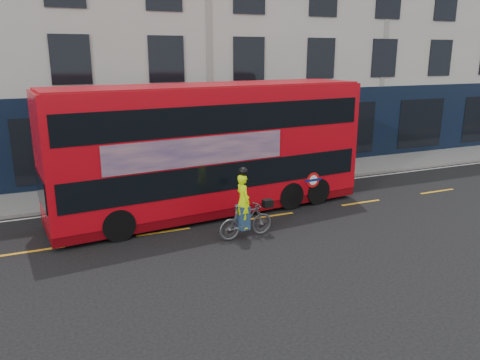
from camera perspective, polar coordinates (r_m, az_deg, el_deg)
ground at (r=15.91m, az=6.26°, el=-6.05°), size 120.00×120.00×0.00m
pavement at (r=21.50m, az=-2.23°, el=-0.16°), size 60.00×3.00×0.12m
kerb at (r=20.15m, az=-0.70°, el=-1.18°), size 60.00×0.12×0.13m
building_terrace at (r=26.91m, az=-7.61°, el=18.78°), size 50.00×10.07×15.00m
road_edge_line at (r=19.91m, az=-0.36°, el=-1.57°), size 58.00×0.10×0.01m
lane_dashes at (r=17.15m, az=3.81°, el=-4.39°), size 58.00×0.12×0.01m
bus at (r=17.06m, az=-3.49°, el=3.90°), size 11.84×3.73×4.70m
cyclist at (r=14.90m, az=0.65°, el=-4.25°), size 1.91×0.67×2.35m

